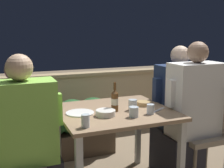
{
  "coord_description": "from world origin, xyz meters",
  "views": [
    {
      "loc": [
        -0.9,
        -2.18,
        1.43
      ],
      "look_at": [
        0.0,
        0.07,
        0.97
      ],
      "focal_mm": 45.0,
      "sensor_mm": 36.0,
      "label": 1
    }
  ],
  "objects_px": {
    "chair_right_near": "(208,124)",
    "chair_right_far": "(191,115)",
    "chair_left_near": "(0,155)",
    "chair_left_far": "(0,139)",
    "person_green_blouse": "(29,141)",
    "beer_bottle": "(115,100)",
    "person_navy_jumper": "(175,109)",
    "person_purple_stripe": "(25,130)",
    "person_white_polo": "(191,115)"
  },
  "relations": [
    {
      "from": "chair_left_near",
      "to": "person_purple_stripe",
      "type": "distance_m",
      "value": 0.38
    },
    {
      "from": "person_purple_stripe",
      "to": "chair_right_near",
      "type": "xyz_separation_m",
      "value": [
        1.64,
        -0.33,
        -0.05
      ]
    },
    {
      "from": "chair_right_near",
      "to": "person_navy_jumper",
      "type": "bearing_deg",
      "value": 121.51
    },
    {
      "from": "person_navy_jumper",
      "to": "beer_bottle",
      "type": "xyz_separation_m",
      "value": [
        -0.73,
        -0.17,
        0.2
      ]
    },
    {
      "from": "person_navy_jumper",
      "to": "chair_left_far",
      "type": "bearing_deg",
      "value": 178.7
    },
    {
      "from": "chair_right_near",
      "to": "chair_right_far",
      "type": "relative_size",
      "value": 1.0
    },
    {
      "from": "chair_right_far",
      "to": "beer_bottle",
      "type": "bearing_deg",
      "value": -169.75
    },
    {
      "from": "chair_right_near",
      "to": "chair_right_far",
      "type": "bearing_deg",
      "value": 85.88
    },
    {
      "from": "person_purple_stripe",
      "to": "beer_bottle",
      "type": "height_order",
      "value": "person_purple_stripe"
    },
    {
      "from": "chair_right_near",
      "to": "person_white_polo",
      "type": "distance_m",
      "value": 0.22
    },
    {
      "from": "chair_right_far",
      "to": "person_navy_jumper",
      "type": "bearing_deg",
      "value": 180.0
    },
    {
      "from": "chair_left_far",
      "to": "chair_right_near",
      "type": "xyz_separation_m",
      "value": [
        1.84,
        -0.33,
        0.0
      ]
    },
    {
      "from": "person_green_blouse",
      "to": "chair_left_near",
      "type": "bearing_deg",
      "value": -180.0
    },
    {
      "from": "chair_right_far",
      "to": "person_navy_jumper",
      "type": "relative_size",
      "value": 0.72
    },
    {
      "from": "chair_left_far",
      "to": "person_navy_jumper",
      "type": "height_order",
      "value": "person_navy_jumper"
    },
    {
      "from": "person_green_blouse",
      "to": "chair_left_far",
      "type": "bearing_deg",
      "value": 121.94
    },
    {
      "from": "chair_left_far",
      "to": "chair_right_far",
      "type": "xyz_separation_m",
      "value": [
        1.86,
        -0.04,
        0.0
      ]
    },
    {
      "from": "chair_left_near",
      "to": "chair_right_far",
      "type": "height_order",
      "value": "same"
    },
    {
      "from": "beer_bottle",
      "to": "chair_right_far",
      "type": "bearing_deg",
      "value": 10.25
    },
    {
      "from": "person_green_blouse",
      "to": "person_navy_jumper",
      "type": "distance_m",
      "value": 1.49
    },
    {
      "from": "chair_left_near",
      "to": "person_white_polo",
      "type": "xyz_separation_m",
      "value": [
        1.64,
        -0.01,
        0.11
      ]
    },
    {
      "from": "person_purple_stripe",
      "to": "chair_right_far",
      "type": "relative_size",
      "value": 1.32
    },
    {
      "from": "chair_left_near",
      "to": "chair_right_near",
      "type": "height_order",
      "value": "same"
    },
    {
      "from": "chair_left_near",
      "to": "chair_left_far",
      "type": "bearing_deg",
      "value": 90.35
    },
    {
      "from": "chair_left_far",
      "to": "chair_right_near",
      "type": "height_order",
      "value": "same"
    },
    {
      "from": "chair_left_far",
      "to": "chair_right_far",
      "type": "height_order",
      "value": "same"
    },
    {
      "from": "person_green_blouse",
      "to": "person_purple_stripe",
      "type": "relative_size",
      "value": 1.05
    },
    {
      "from": "chair_left_near",
      "to": "chair_right_far",
      "type": "bearing_deg",
      "value": 8.62
    },
    {
      "from": "person_green_blouse",
      "to": "person_white_polo",
      "type": "relative_size",
      "value": 0.95
    },
    {
      "from": "person_green_blouse",
      "to": "person_purple_stripe",
      "type": "distance_m",
      "value": 0.32
    },
    {
      "from": "person_purple_stripe",
      "to": "person_navy_jumper",
      "type": "xyz_separation_m",
      "value": [
        1.47,
        -0.04,
        0.04
      ]
    },
    {
      "from": "person_navy_jumper",
      "to": "person_green_blouse",
      "type": "bearing_deg",
      "value": -169.11
    },
    {
      "from": "chair_left_near",
      "to": "chair_left_far",
      "type": "distance_m",
      "value": 0.32
    },
    {
      "from": "chair_left_far",
      "to": "beer_bottle",
      "type": "bearing_deg",
      "value": -12.47
    },
    {
      "from": "chair_right_near",
      "to": "person_navy_jumper",
      "type": "distance_m",
      "value": 0.35
    },
    {
      "from": "chair_left_near",
      "to": "person_purple_stripe",
      "type": "relative_size",
      "value": 0.76
    },
    {
      "from": "person_green_blouse",
      "to": "person_navy_jumper",
      "type": "height_order",
      "value": "person_navy_jumper"
    },
    {
      "from": "person_white_polo",
      "to": "chair_right_far",
      "type": "relative_size",
      "value": 1.45
    },
    {
      "from": "chair_left_far",
      "to": "person_white_polo",
      "type": "bearing_deg",
      "value": -11.18
    },
    {
      "from": "chair_right_near",
      "to": "chair_right_far",
      "type": "xyz_separation_m",
      "value": [
        0.02,
        0.29,
        0.0
      ]
    },
    {
      "from": "chair_right_far",
      "to": "beer_bottle",
      "type": "relative_size",
      "value": 3.64
    },
    {
      "from": "chair_left_far",
      "to": "chair_left_near",
      "type": "bearing_deg",
      "value": -89.65
    },
    {
      "from": "chair_right_near",
      "to": "person_green_blouse",
      "type": "bearing_deg",
      "value": 179.81
    },
    {
      "from": "chair_left_near",
      "to": "person_purple_stripe",
      "type": "height_order",
      "value": "person_purple_stripe"
    },
    {
      "from": "chair_right_far",
      "to": "beer_bottle",
      "type": "xyz_separation_m",
      "value": [
        -0.93,
        -0.17,
        0.29
      ]
    },
    {
      "from": "chair_right_near",
      "to": "person_white_polo",
      "type": "height_order",
      "value": "person_white_polo"
    },
    {
      "from": "chair_right_far",
      "to": "person_navy_jumper",
      "type": "xyz_separation_m",
      "value": [
        -0.2,
        0.0,
        0.09
      ]
    },
    {
      "from": "person_white_polo",
      "to": "beer_bottle",
      "type": "bearing_deg",
      "value": 170.52
    },
    {
      "from": "chair_right_far",
      "to": "person_purple_stripe",
      "type": "bearing_deg",
      "value": 178.7
    },
    {
      "from": "person_green_blouse",
      "to": "chair_right_near",
      "type": "height_order",
      "value": "person_green_blouse"
    }
  ]
}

